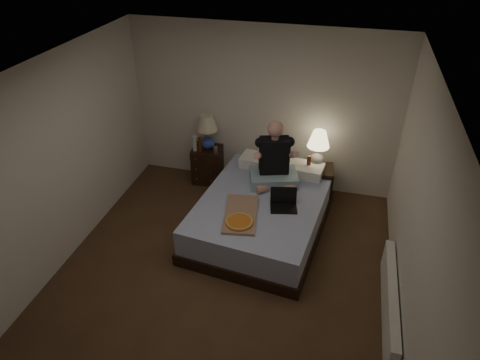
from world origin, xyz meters
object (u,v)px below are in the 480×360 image
(water_bottle, at_px, (195,143))
(radiator, at_px, (390,302))
(person, at_px, (275,154))
(bed, at_px, (261,215))
(pizza_box, at_px, (239,222))
(nightstand_right, at_px, (316,185))
(beer_bottle_right, at_px, (309,163))
(beer_bottle_left, at_px, (200,144))
(laptop, at_px, (284,201))
(lamp_left, at_px, (207,132))
(nightstand_left, at_px, (208,164))
(lamp_right, at_px, (318,149))
(soda_can, at_px, (215,150))

(water_bottle, height_order, radiator, water_bottle)
(person, height_order, radiator, person)
(bed, relative_size, pizza_box, 2.73)
(nightstand_right, distance_m, beer_bottle_right, 0.44)
(beer_bottle_left, distance_m, pizza_box, 1.85)
(person, height_order, laptop, person)
(nightstand_right, height_order, lamp_left, lamp_left)
(water_bottle, relative_size, laptop, 0.74)
(nightstand_left, bearing_deg, nightstand_right, -9.85)
(bed, relative_size, water_bottle, 8.29)
(lamp_right, relative_size, water_bottle, 2.24)
(lamp_left, relative_size, beer_bottle_left, 2.43)
(bed, height_order, person, person)
(water_bottle, xyz_separation_m, pizza_box, (1.11, -1.52, -0.16))
(beer_bottle_left, relative_size, person, 0.25)
(laptop, bearing_deg, lamp_right, 61.90)
(beer_bottle_left, distance_m, laptop, 1.83)
(lamp_left, xyz_separation_m, soda_can, (0.15, -0.10, -0.23))
(nightstand_right, relative_size, beer_bottle_right, 2.54)
(lamp_right, xyz_separation_m, beer_bottle_left, (-1.79, -0.02, -0.16))
(water_bottle, distance_m, soda_can, 0.33)
(person, bearing_deg, laptop, -84.34)
(nightstand_left, height_order, beer_bottle_left, beer_bottle_left)
(soda_can, distance_m, beer_bottle_right, 1.45)
(nightstand_right, bearing_deg, nightstand_left, 169.75)
(nightstand_right, relative_size, beer_bottle_left, 2.54)
(nightstand_right, height_order, beer_bottle_left, beer_bottle_left)
(radiator, bearing_deg, lamp_left, 142.34)
(soda_can, bearing_deg, beer_bottle_left, -178.17)
(water_bottle, bearing_deg, radiator, -34.45)
(nightstand_left, bearing_deg, soda_can, -35.52)
(pizza_box, relative_size, radiator, 0.47)
(soda_can, bearing_deg, nightstand_right, -1.68)
(beer_bottle_right, xyz_separation_m, person, (-0.44, -0.38, 0.29))
(beer_bottle_right, bearing_deg, beer_bottle_left, 175.83)
(beer_bottle_left, relative_size, radiator, 0.14)
(soda_can, bearing_deg, beer_bottle_right, -5.17)
(nightstand_left, relative_size, beer_bottle_left, 2.58)
(beer_bottle_left, xyz_separation_m, laptop, (1.49, -1.06, -0.07))
(nightstand_right, distance_m, lamp_right, 0.58)
(water_bottle, bearing_deg, person, -20.13)
(bed, xyz_separation_m, soda_can, (-0.94, 0.94, 0.38))
(nightstand_left, distance_m, beer_bottle_right, 1.69)
(lamp_left, relative_size, person, 0.60)
(laptop, relative_size, radiator, 0.21)
(water_bottle, bearing_deg, nightstand_left, 37.82)
(beer_bottle_right, bearing_deg, laptop, -101.81)
(water_bottle, height_order, beer_bottle_right, water_bottle)
(radiator, bearing_deg, laptop, 144.70)
(laptop, bearing_deg, soda_can, 126.62)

